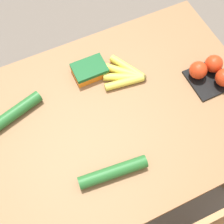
{
  "coord_description": "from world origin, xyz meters",
  "views": [
    {
      "loc": [
        0.25,
        0.54,
        1.9
      ],
      "look_at": [
        0.0,
        0.0,
        0.76
      ],
      "focal_mm": 50.0,
      "sensor_mm": 36.0,
      "label": 1
    }
  ],
  "objects_px": {
    "banana_bunch": "(125,75)",
    "tomato_pack": "(211,72)",
    "carrot_bag": "(88,70)",
    "cucumber_far": "(113,172)",
    "cucumber_near": "(13,114)"
  },
  "relations": [
    {
      "from": "carrot_bag",
      "to": "cucumber_far",
      "type": "xyz_separation_m",
      "value": [
        0.1,
        0.47,
        -0.01
      ]
    },
    {
      "from": "banana_bunch",
      "to": "cucumber_far",
      "type": "bearing_deg",
      "value": 57.6
    },
    {
      "from": "carrot_bag",
      "to": "cucumber_far",
      "type": "distance_m",
      "value": 0.48
    },
    {
      "from": "tomato_pack",
      "to": "banana_bunch",
      "type": "bearing_deg",
      "value": -25.6
    },
    {
      "from": "tomato_pack",
      "to": "cucumber_far",
      "type": "bearing_deg",
      "value": 20.53
    },
    {
      "from": "banana_bunch",
      "to": "tomato_pack",
      "type": "relative_size",
      "value": 1.12
    },
    {
      "from": "banana_bunch",
      "to": "carrot_bag",
      "type": "bearing_deg",
      "value": -30.93
    },
    {
      "from": "cucumber_far",
      "to": "tomato_pack",
      "type": "bearing_deg",
      "value": -159.47
    },
    {
      "from": "banana_bunch",
      "to": "carrot_bag",
      "type": "distance_m",
      "value": 0.17
    },
    {
      "from": "banana_bunch",
      "to": "carrot_bag",
      "type": "height_order",
      "value": "carrot_bag"
    },
    {
      "from": "banana_bunch",
      "to": "cucumber_near",
      "type": "distance_m",
      "value": 0.51
    },
    {
      "from": "banana_bunch",
      "to": "cucumber_near",
      "type": "relative_size",
      "value": 0.71
    },
    {
      "from": "banana_bunch",
      "to": "tomato_pack",
      "type": "height_order",
      "value": "tomato_pack"
    },
    {
      "from": "banana_bunch",
      "to": "cucumber_near",
      "type": "xyz_separation_m",
      "value": [
        0.51,
        -0.02,
        0.01
      ]
    },
    {
      "from": "carrot_bag",
      "to": "cucumber_near",
      "type": "height_order",
      "value": "carrot_bag"
    }
  ]
}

